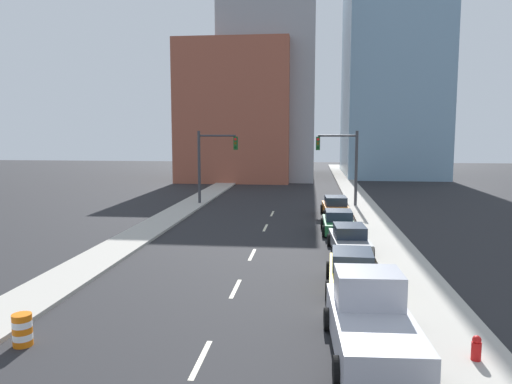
% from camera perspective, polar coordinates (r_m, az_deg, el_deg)
% --- Properties ---
extents(sidewalk_left, '(2.40, 89.94, 0.16)m').
position_cam_1_polar(sidewalk_left, '(51.44, -5.11, -0.01)').
color(sidewalk_left, '#ADA89E').
rests_on(sidewalk_left, ground).
extents(sidewalk_right, '(2.40, 89.94, 0.16)m').
position_cam_1_polar(sidewalk_right, '(50.60, 11.22, -0.23)').
color(sidewalk_right, '#ADA89E').
rests_on(sidewalk_right, ground).
extents(lane_stripe_at_8m, '(0.16, 2.40, 0.01)m').
position_cam_1_polar(lane_stripe_at_8m, '(14.47, -6.31, -18.45)').
color(lane_stripe_at_8m, beige).
rests_on(lane_stripe_at_8m, ground).
extents(lane_stripe_at_14m, '(0.16, 2.40, 0.01)m').
position_cam_1_polar(lane_stripe_at_14m, '(20.20, -2.35, -10.96)').
color(lane_stripe_at_14m, beige).
rests_on(lane_stripe_at_14m, ground).
extents(lane_stripe_at_20m, '(0.16, 2.40, 0.01)m').
position_cam_1_polar(lane_stripe_at_20m, '(25.54, -0.44, -7.16)').
color(lane_stripe_at_20m, beige).
rests_on(lane_stripe_at_20m, ground).
extents(lane_stripe_at_27m, '(0.16, 2.40, 0.01)m').
position_cam_1_polar(lane_stripe_at_27m, '(32.56, 1.08, -4.10)').
color(lane_stripe_at_27m, beige).
rests_on(lane_stripe_at_27m, ground).
extents(lane_stripe_at_32m, '(0.16, 2.40, 0.01)m').
position_cam_1_polar(lane_stripe_at_32m, '(38.16, 1.87, -2.48)').
color(lane_stripe_at_32m, beige).
rests_on(lane_stripe_at_32m, ground).
extents(building_brick_left, '(14.00, 16.00, 17.40)m').
position_cam_1_polar(building_brick_left, '(67.41, -1.95, 8.97)').
color(building_brick_left, '#9E513D').
rests_on(building_brick_left, ground).
extents(building_office_center, '(12.00, 20.00, 25.06)m').
position_cam_1_polar(building_office_center, '(71.17, 1.76, 11.94)').
color(building_office_center, '#99999E').
rests_on(building_office_center, ground).
extents(building_glass_right, '(13.00, 20.00, 38.84)m').
position_cam_1_polar(building_glass_right, '(76.64, 15.30, 16.54)').
color(building_glass_right, '#7A9EB7').
rests_on(building_glass_right, ground).
extents(traffic_signal_left, '(3.45, 0.35, 6.30)m').
position_cam_1_polar(traffic_signal_left, '(42.56, -5.32, 3.88)').
color(traffic_signal_left, '#38383D').
rests_on(traffic_signal_left, ground).
extents(traffic_signal_right, '(3.45, 0.35, 6.30)m').
position_cam_1_polar(traffic_signal_right, '(41.77, 10.15, 3.75)').
color(traffic_signal_right, '#38383D').
rests_on(traffic_signal_right, ground).
extents(traffic_barrel, '(0.56, 0.56, 0.95)m').
position_cam_1_polar(traffic_barrel, '(16.48, -25.15, -14.08)').
color(traffic_barrel, orange).
rests_on(traffic_barrel, ground).
extents(fire_hydrant, '(0.26, 0.26, 0.84)m').
position_cam_1_polar(fire_hydrant, '(15.06, 23.86, -16.27)').
color(fire_hydrant, red).
rests_on(fire_hydrant, ground).
extents(pickup_truck_silver, '(2.59, 5.55, 2.18)m').
position_cam_1_polar(pickup_truck_silver, '(14.80, 13.04, -14.30)').
color(pickup_truck_silver, '#B2B2BC').
rests_on(pickup_truck_silver, ground).
extents(sedan_yellow, '(2.18, 4.57, 1.54)m').
position_cam_1_polar(sedan_yellow, '(20.32, 10.91, -8.92)').
color(sedan_yellow, gold).
rests_on(sedan_yellow, ground).
extents(sedan_gray, '(2.21, 4.55, 1.43)m').
position_cam_1_polar(sedan_gray, '(26.33, 10.63, -5.39)').
color(sedan_gray, slate).
rests_on(sedan_gray, ground).
extents(sedan_green, '(2.13, 4.23, 1.42)m').
position_cam_1_polar(sedan_green, '(31.16, 9.40, -3.47)').
color(sedan_green, '#1E6033').
rests_on(sedan_green, ground).
extents(sedan_orange, '(2.17, 4.60, 1.48)m').
position_cam_1_polar(sedan_orange, '(37.36, 9.08, -1.73)').
color(sedan_orange, orange).
rests_on(sedan_orange, ground).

